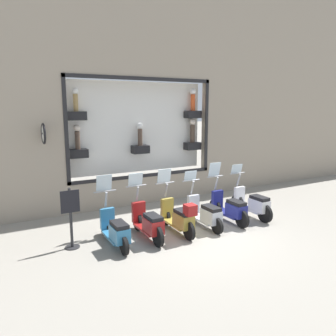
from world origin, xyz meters
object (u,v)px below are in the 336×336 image
scooter_red_4 (148,223)px  scooter_teal_5 (116,230)px  scooter_navy_1 (230,208)px  scooter_olive_3 (179,217)px  shop_sign_post (71,217)px  scooter_silver_2 (205,214)px  scooter_white_0 (253,204)px

scooter_red_4 → scooter_teal_5: 0.90m
scooter_navy_1 → scooter_olive_3: scooter_navy_1 is taller
scooter_red_4 → shop_sign_post: (0.41, 1.89, 0.36)m
scooter_navy_1 → scooter_silver_2: size_ratio=1.01×
scooter_navy_1 → scooter_red_4: bearing=90.0°
scooter_white_0 → scooter_silver_2: scooter_white_0 is taller
scooter_silver_2 → scooter_red_4: size_ratio=0.99×
scooter_silver_2 → scooter_olive_3: (-0.05, 0.90, 0.06)m
scooter_navy_1 → scooter_olive_3: (-0.06, 1.80, 0.03)m
scooter_navy_1 → scooter_red_4: 2.70m
scooter_navy_1 → shop_sign_post: 4.62m
scooter_navy_1 → scooter_teal_5: bearing=90.1°
scooter_red_4 → scooter_navy_1: bearing=-90.0°
scooter_white_0 → scooter_olive_3: scooter_olive_3 is taller
scooter_white_0 → scooter_silver_2: (-0.01, 1.80, -0.03)m
scooter_white_0 → scooter_navy_1: (0.00, 0.90, -0.00)m
scooter_white_0 → scooter_red_4: (-0.00, 3.60, -0.00)m
scooter_red_4 → scooter_silver_2: bearing=-90.3°
scooter_white_0 → scooter_navy_1: scooter_navy_1 is taller
scooter_white_0 → scooter_navy_1: 0.90m
scooter_white_0 → shop_sign_post: scooter_white_0 is taller
shop_sign_post → scooter_teal_5: bearing=-112.7°
scooter_white_0 → scooter_red_4: scooter_red_4 is taller
scooter_silver_2 → shop_sign_post: (0.42, 3.69, 0.39)m
scooter_red_4 → shop_sign_post: scooter_red_4 is taller
shop_sign_post → scooter_olive_3: bearing=-99.6°
scooter_silver_2 → shop_sign_post: size_ratio=1.19×
scooter_navy_1 → scooter_red_4: size_ratio=1.00×
scooter_olive_3 → scooter_red_4: 0.90m
scooter_white_0 → scooter_teal_5: bearing=90.1°
scooter_navy_1 → scooter_olive_3: bearing=92.1°
scooter_silver_2 → shop_sign_post: scooter_silver_2 is taller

